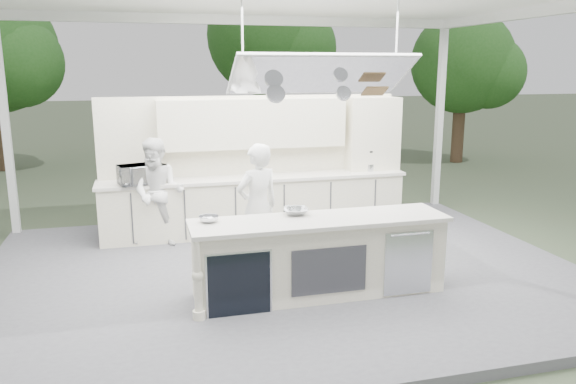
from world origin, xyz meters
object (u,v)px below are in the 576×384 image
object	(u,v)px
demo_island	(318,257)
sous_chef	(158,193)
head_chef	(258,207)
back_counter	(256,204)

from	to	relation	value
demo_island	sous_chef	xyz separation A→B (m)	(-1.77, 2.46, 0.36)
head_chef	sous_chef	size ratio (longest dim) A/B	1.03
head_chef	sous_chef	world-z (taller)	head_chef
demo_island	head_chef	size ratio (longest dim) A/B	1.80
demo_island	head_chef	xyz separation A→B (m)	(-0.51, 1.08, 0.39)
demo_island	head_chef	distance (m)	1.26
head_chef	sous_chef	distance (m)	1.87
demo_island	sous_chef	size ratio (longest dim) A/B	1.86
back_counter	sous_chef	xyz separation A→B (m)	(-1.59, -0.35, 0.36)
back_counter	head_chef	size ratio (longest dim) A/B	2.94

